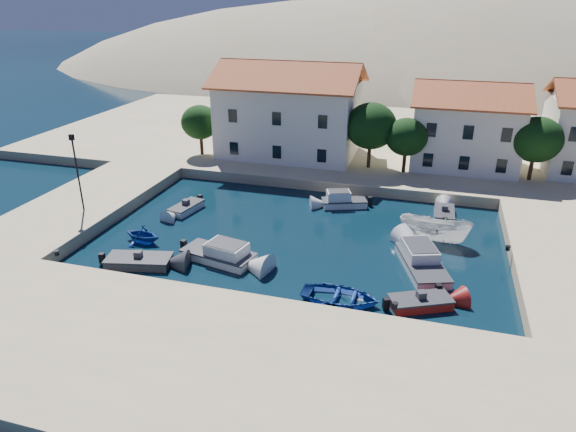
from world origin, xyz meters
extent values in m
plane|color=black|center=(0.00, 0.00, 0.00)|extent=(400.00, 400.00, 0.00)
cube|color=tan|center=(0.00, -6.00, 0.50)|extent=(52.00, 12.00, 1.00)
cube|color=tan|center=(-19.00, 10.00, 0.50)|extent=(8.00, 20.00, 1.00)
cube|color=tan|center=(2.00, 38.00, 0.50)|extent=(80.00, 36.00, 1.00)
ellipsoid|color=tan|center=(-10.00, 110.00, -20.00)|extent=(198.00, 126.00, 72.00)
ellipsoid|color=tan|center=(35.00, 130.00, -25.00)|extent=(220.00, 176.00, 99.00)
cube|color=white|center=(-6.00, 28.00, 4.75)|extent=(14.00, 9.00, 7.50)
pyramid|color=#963A21|center=(-6.00, 28.00, 9.60)|extent=(14.70, 9.45, 2.20)
cube|color=white|center=(12.00, 29.00, 4.25)|extent=(10.00, 8.00, 6.50)
pyramid|color=#963A21|center=(12.00, 29.00, 8.40)|extent=(10.50, 8.40, 1.80)
cylinder|color=#382314|center=(-15.00, 25.00, 2.25)|extent=(0.36, 0.36, 2.50)
ellipsoid|color=black|center=(-15.00, 25.00, 4.50)|extent=(4.00, 4.00, 3.60)
cylinder|color=#382314|center=(3.00, 25.50, 2.50)|extent=(0.36, 0.36, 3.00)
ellipsoid|color=black|center=(3.00, 25.50, 5.20)|extent=(5.00, 5.00, 4.50)
cylinder|color=#382314|center=(6.50, 25.00, 2.25)|extent=(0.36, 0.36, 2.50)
ellipsoid|color=black|center=(6.50, 25.00, 4.50)|extent=(4.00, 4.00, 3.60)
cylinder|color=#382314|center=(18.00, 26.00, 2.38)|extent=(0.36, 0.36, 2.75)
ellipsoid|color=black|center=(18.00, 26.00, 4.85)|extent=(4.60, 4.60, 4.14)
cylinder|color=black|center=(-17.50, 8.00, 4.00)|extent=(0.14, 0.14, 6.00)
cube|color=black|center=(-17.50, 8.00, 7.00)|extent=(0.35, 0.25, 0.45)
cylinder|color=black|center=(-14.30, 0.80, 1.15)|extent=(0.36, 0.36, 0.30)
cylinder|color=black|center=(8.00, 0.80, 1.15)|extent=(0.36, 0.36, 0.30)
cylinder|color=black|center=(14.70, 10.00, 1.15)|extent=(0.36, 0.36, 0.30)
cube|color=#343439|center=(-9.36, 2.71, 0.25)|extent=(4.58, 2.78, 0.90)
cube|color=#343439|center=(-9.36, 2.71, 0.58)|extent=(4.69, 2.84, 0.10)
cube|color=#343439|center=(-9.36, 2.71, 0.80)|extent=(0.60, 0.60, 0.50)
cube|color=silver|center=(-4.46, 4.96, 0.25)|extent=(5.40, 3.15, 0.90)
cube|color=#343439|center=(-4.46, 4.96, 0.58)|extent=(5.52, 3.22, 0.10)
cube|color=silver|center=(-4.46, 4.96, 0.95)|extent=(3.00, 2.35, 0.90)
imported|color=navy|center=(4.70, 2.11, 0.00)|extent=(4.76, 3.42, 0.98)
cube|color=maroon|center=(9.35, 2.89, 0.25)|extent=(3.89, 2.99, 0.90)
cube|color=#343439|center=(9.35, 2.89, 0.58)|extent=(3.97, 3.05, 0.10)
cube|color=#343439|center=(9.35, 2.89, 0.80)|extent=(0.67, 0.67, 0.50)
cube|color=silver|center=(9.21, 7.59, 0.25)|extent=(4.00, 6.02, 0.90)
cube|color=#343439|center=(9.21, 7.59, 0.58)|extent=(4.09, 6.16, 0.10)
cube|color=silver|center=(9.21, 7.59, 0.95)|extent=(2.81, 3.43, 0.90)
imported|color=silver|center=(9.84, 12.25, 0.00)|extent=(5.56, 2.81, 2.05)
cube|color=silver|center=(10.55, 17.01, 0.25)|extent=(1.63, 3.35, 0.90)
cube|color=#343439|center=(10.55, 17.01, 0.58)|extent=(1.66, 3.43, 0.10)
cube|color=#343439|center=(10.55, 17.01, 0.80)|extent=(0.51, 0.51, 0.50)
imported|color=navy|center=(-11.01, 5.95, 0.00)|extent=(3.30, 2.95, 1.57)
cube|color=silver|center=(-10.55, 12.20, 0.25)|extent=(2.06, 3.52, 0.90)
cube|color=#343439|center=(-10.55, 12.20, 0.58)|extent=(2.10, 3.60, 0.10)
cube|color=#343439|center=(-10.55, 12.20, 0.80)|extent=(0.58, 0.58, 0.50)
cube|color=silver|center=(2.15, 17.08, 0.25)|extent=(4.05, 2.79, 0.90)
cube|color=#343439|center=(2.15, 17.08, 0.58)|extent=(4.14, 2.85, 0.10)
cube|color=silver|center=(2.15, 17.08, 0.95)|extent=(2.32, 1.95, 0.90)
camera|label=1|loc=(9.05, -24.01, 17.10)|focal=32.00mm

